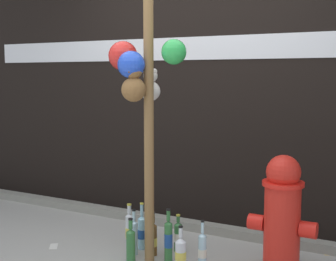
{
  "coord_description": "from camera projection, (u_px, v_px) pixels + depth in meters",
  "views": [
    {
      "loc": [
        1.86,
        -2.67,
        1.43
      ],
      "look_at": [
        0.26,
        0.36,
        1.03
      ],
      "focal_mm": 50.31,
      "sensor_mm": 36.0,
      "label": 1
    }
  ],
  "objects": [
    {
      "name": "bottle_6",
      "position": [
        153.0,
        238.0,
        3.74
      ],
      "size": [
        0.07,
        0.07,
        0.35
      ],
      "color": "brown",
      "rests_on": "ground_plane"
    },
    {
      "name": "bottle_4",
      "position": [
        202.0,
        250.0,
        3.5
      ],
      "size": [
        0.06,
        0.06,
        0.36
      ],
      "color": "#B2DBEA",
      "rests_on": "ground_plane"
    },
    {
      "name": "bottle_5",
      "position": [
        178.0,
        236.0,
        3.82
      ],
      "size": [
        0.07,
        0.07,
        0.31
      ],
      "color": "#337038",
      "rests_on": "ground_plane"
    },
    {
      "name": "litter_1",
      "position": [
        329.0,
        253.0,
        3.79
      ],
      "size": [
        0.13,
        0.13,
        0.01
      ],
      "primitive_type": "cube",
      "rotation": [
        0.0,
        0.0,
        2.2
      ],
      "color": "tan",
      "rests_on": "ground_plane"
    },
    {
      "name": "fire_hydrant",
      "position": [
        282.0,
        215.0,
        3.35
      ],
      "size": [
        0.49,
        0.3,
        0.87
      ],
      "color": "red",
      "rests_on": "ground_plane"
    },
    {
      "name": "bottle_7",
      "position": [
        181.0,
        255.0,
        3.4
      ],
      "size": [
        0.08,
        0.08,
        0.35
      ],
      "color": "silver",
      "rests_on": "ground_plane"
    },
    {
      "name": "curb_strip",
      "position": [
        184.0,
        224.0,
        4.41
      ],
      "size": [
        8.0,
        0.12,
        0.08
      ],
      "primitive_type": "cube",
      "color": "gray",
      "rests_on": "ground_plane"
    },
    {
      "name": "building_wall",
      "position": [
        203.0,
        52.0,
        4.56
      ],
      "size": [
        10.0,
        0.21,
        3.3
      ],
      "color": "black",
      "rests_on": "ground_plane"
    },
    {
      "name": "bottle_1",
      "position": [
        168.0,
        240.0,
        3.62
      ],
      "size": [
        0.06,
        0.06,
        0.41
      ],
      "color": "#337038",
      "rests_on": "ground_plane"
    },
    {
      "name": "bottle_8",
      "position": [
        129.0,
        229.0,
        3.93
      ],
      "size": [
        0.07,
        0.07,
        0.37
      ],
      "color": "silver",
      "rests_on": "ground_plane"
    },
    {
      "name": "bottle_0",
      "position": [
        131.0,
        243.0,
        3.63
      ],
      "size": [
        0.07,
        0.07,
        0.34
      ],
      "color": "#337038",
      "rests_on": "ground_plane"
    },
    {
      "name": "litter_0",
      "position": [
        54.0,
        246.0,
        3.94
      ],
      "size": [
        0.13,
        0.14,
        0.01
      ],
      "primitive_type": "cube",
      "rotation": [
        0.0,
        0.0,
        2.19
      ],
      "color": "silver",
      "rests_on": "ground_plane"
    },
    {
      "name": "memorial_post",
      "position": [
        143.0,
        31.0,
        3.44
      ],
      "size": [
        0.63,
        0.4,
        3.05
      ],
      "color": "olive",
      "rests_on": "ground_plane"
    },
    {
      "name": "bottle_3",
      "position": [
        134.0,
        236.0,
        3.76
      ],
      "size": [
        0.06,
        0.06,
        0.37
      ],
      "color": "#B2DBEA",
      "rests_on": "ground_plane"
    },
    {
      "name": "bottle_2",
      "position": [
        142.0,
        232.0,
        3.88
      ],
      "size": [
        0.07,
        0.07,
        0.39
      ],
      "color": "#93CCE0",
      "rests_on": "ground_plane"
    }
  ]
}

